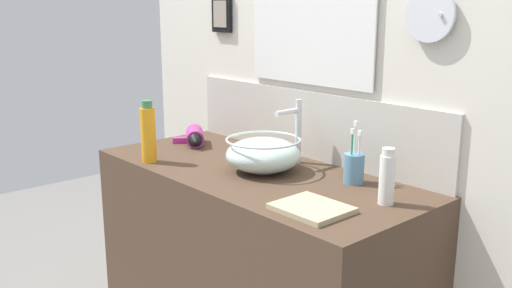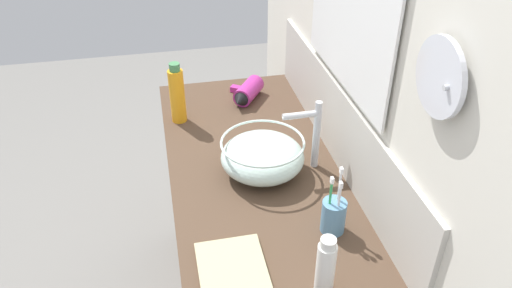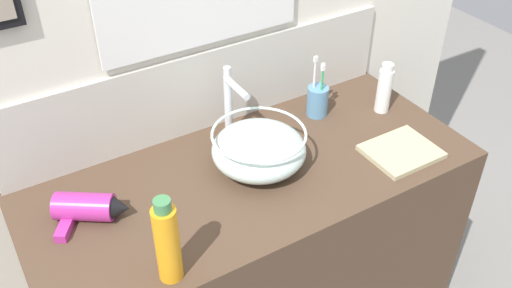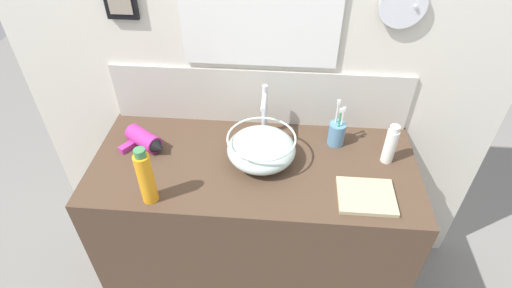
% 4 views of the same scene
% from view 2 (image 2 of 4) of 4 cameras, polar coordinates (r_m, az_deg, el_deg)
% --- Properties ---
extents(vanity_counter, '(1.30, 0.57, 0.86)m').
position_cam_2_polar(vanity_counter, '(1.94, -0.05, -12.83)').
color(vanity_counter, '#4C3828').
rests_on(vanity_counter, ground).
extents(back_panel, '(2.09, 0.10, 2.36)m').
position_cam_2_polar(back_panel, '(1.57, 11.24, 8.29)').
color(back_panel, silver).
rests_on(back_panel, ground).
extents(glass_bowl_sink, '(0.27, 0.27, 0.12)m').
position_cam_2_polar(glass_bowl_sink, '(1.60, 0.75, -1.40)').
color(glass_bowl_sink, silver).
rests_on(glass_bowl_sink, vanity_counter).
extents(faucet, '(0.02, 0.13, 0.24)m').
position_cam_2_polar(faucet, '(1.60, 6.46, 1.55)').
color(faucet, silver).
rests_on(faucet, vanity_counter).
extents(hair_drier, '(0.21, 0.16, 0.07)m').
position_cam_2_polar(hair_drier, '(2.03, -1.07, 5.91)').
color(hair_drier, '#B22D8C').
rests_on(hair_drier, vanity_counter).
extents(toothbrush_cup, '(0.07, 0.07, 0.21)m').
position_cam_2_polar(toothbrush_cup, '(1.41, 8.85, -8.06)').
color(toothbrush_cup, '#598CB2').
rests_on(toothbrush_cup, vanity_counter).
extents(shampoo_bottle, '(0.06, 0.06, 0.24)m').
position_cam_2_polar(shampoo_bottle, '(1.87, -9.00, 5.61)').
color(shampoo_bottle, orange).
rests_on(shampoo_bottle, vanity_counter).
extents(lotion_bottle, '(0.05, 0.05, 0.17)m').
position_cam_2_polar(lotion_bottle, '(1.24, 7.97, -13.70)').
color(lotion_bottle, white).
rests_on(lotion_bottle, vanity_counter).
extents(hand_towel, '(0.21, 0.17, 0.02)m').
position_cam_2_polar(hand_towel, '(1.32, -2.74, -14.04)').
color(hand_towel, tan).
rests_on(hand_towel, vanity_counter).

